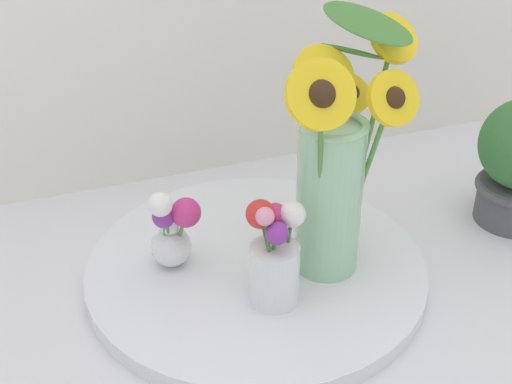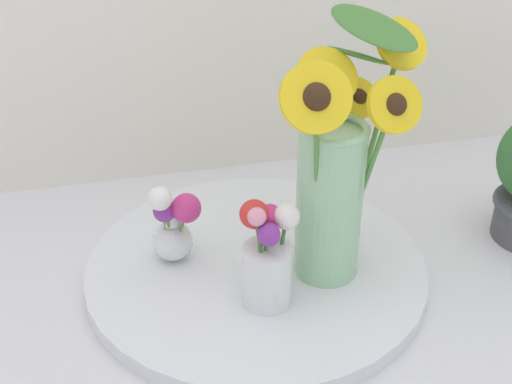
{
  "view_description": "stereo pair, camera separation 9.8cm",
  "coord_description": "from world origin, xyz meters",
  "views": [
    {
      "loc": [
        -0.32,
        -0.73,
        0.66
      ],
      "look_at": [
        -0.03,
        0.05,
        0.15
      ],
      "focal_mm": 50.0,
      "sensor_mm": 36.0,
      "label": 1
    },
    {
      "loc": [
        -0.22,
        -0.76,
        0.66
      ],
      "look_at": [
        -0.03,
        0.05,
        0.15
      ],
      "focal_mm": 50.0,
      "sensor_mm": 36.0,
      "label": 2
    }
  ],
  "objects": [
    {
      "name": "vase_bulb_right",
      "position": [
        -0.14,
        0.09,
        0.08
      ],
      "size": [
        0.07,
        0.07,
        0.14
      ],
      "color": "white",
      "rests_on": "serving_tray"
    },
    {
      "name": "serving_tray",
      "position": [
        -0.03,
        0.05,
        0.01
      ],
      "size": [
        0.5,
        0.5,
        0.02
      ],
      "color": "silver",
      "rests_on": "ground_plane"
    },
    {
      "name": "ground_plane",
      "position": [
        0.0,
        0.0,
        0.0
      ],
      "size": [
        6.0,
        6.0,
        0.0
      ],
      "primitive_type": "plane",
      "color": "silver"
    },
    {
      "name": "mason_jar_sunflowers",
      "position": [
        0.07,
        0.02,
        0.18
      ],
      "size": [
        0.23,
        0.18,
        0.37
      ],
      "color": "#99CC9E",
      "rests_on": "serving_tray"
    },
    {
      "name": "vase_small_center",
      "position": [
        -0.03,
        -0.03,
        0.09
      ],
      "size": [
        0.08,
        0.07,
        0.15
      ],
      "color": "white",
      "rests_on": "serving_tray"
    }
  ]
}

